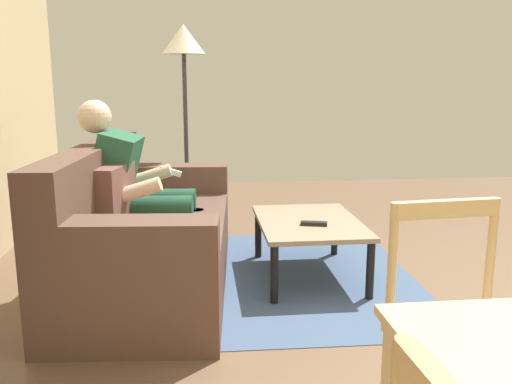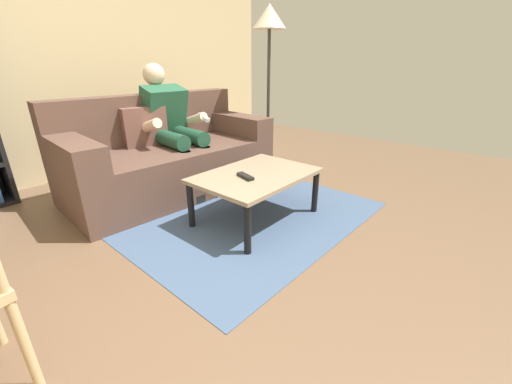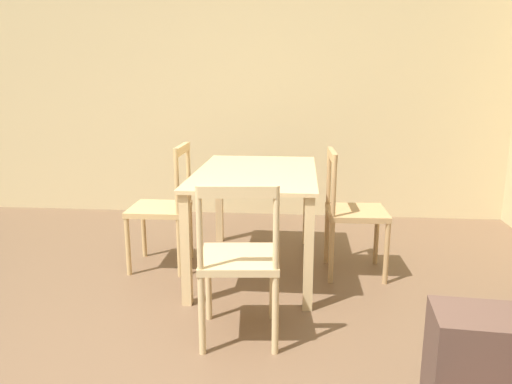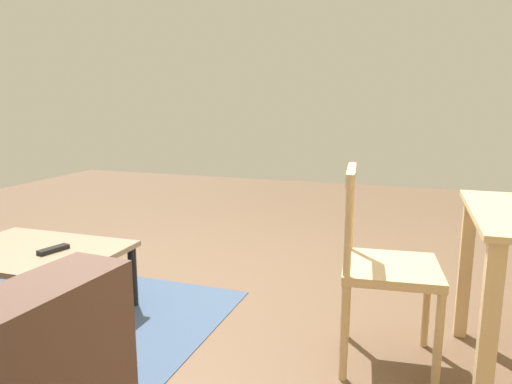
{
  "view_description": "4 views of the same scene",
  "coord_description": "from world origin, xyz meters",
  "px_view_note": "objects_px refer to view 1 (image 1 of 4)",
  "views": [
    {
      "loc": [
        -2.41,
        1.19,
        1.31
      ],
      "look_at": [
        -0.47,
        0.98,
        0.9
      ],
      "focal_mm": 37.48,
      "sensor_mm": 36.0,
      "label": 1
    },
    {
      "loc": [
        -0.79,
        -1.06,
        1.2
      ],
      "look_at": [
        0.99,
        0.47,
        0.24
      ],
      "focal_mm": 22.24,
      "sensor_mm": 36.0,
      "label": 2
    },
    {
      "loc": [
        1.59,
        0.65,
        1.42
      ],
      "look_at": [
        -1.87,
        0.33,
        0.6
      ],
      "focal_mm": 34.34,
      "sensor_mm": 36.0,
      "label": 3
    },
    {
      "loc": [
        -0.95,
        2.4,
        1.19
      ],
      "look_at": [
        -0.47,
        0.98,
        0.9
      ],
      "focal_mm": 32.64,
      "sensor_mm": 36.0,
      "label": 4
    }
  ],
  "objects_px": {
    "coffee_table": "(309,227)",
    "tv_remote": "(314,223)",
    "person_lounging": "(137,188)",
    "floor_lamp": "(184,59)",
    "dining_chair_facing_couch": "(463,343)",
    "couch": "(143,236)"
  },
  "relations": [
    {
      "from": "couch",
      "to": "person_lounging",
      "type": "distance_m",
      "value": 0.31
    },
    {
      "from": "couch",
      "to": "coffee_table",
      "type": "distance_m",
      "value": 1.09
    },
    {
      "from": "floor_lamp",
      "to": "couch",
      "type": "bearing_deg",
      "value": 168.17
    },
    {
      "from": "coffee_table",
      "to": "tv_remote",
      "type": "xyz_separation_m",
      "value": [
        -0.13,
        -0.01,
        0.06
      ]
    },
    {
      "from": "person_lounging",
      "to": "floor_lamp",
      "type": "xyz_separation_m",
      "value": [
        1.14,
        -0.3,
        0.86
      ]
    },
    {
      "from": "floor_lamp",
      "to": "tv_remote",
      "type": "bearing_deg",
      "value": -147.64
    },
    {
      "from": "person_lounging",
      "to": "dining_chair_facing_couch",
      "type": "height_order",
      "value": "person_lounging"
    },
    {
      "from": "person_lounging",
      "to": "floor_lamp",
      "type": "bearing_deg",
      "value": -14.78
    },
    {
      "from": "dining_chair_facing_couch",
      "to": "floor_lamp",
      "type": "bearing_deg",
      "value": 17.58
    },
    {
      "from": "coffee_table",
      "to": "floor_lamp",
      "type": "distance_m",
      "value": 1.84
    },
    {
      "from": "floor_lamp",
      "to": "person_lounging",
      "type": "bearing_deg",
      "value": 165.22
    },
    {
      "from": "couch",
      "to": "dining_chair_facing_couch",
      "type": "xyz_separation_m",
      "value": [
        -1.79,
        -1.22,
        0.12
      ]
    },
    {
      "from": "person_lounging",
      "to": "tv_remote",
      "type": "xyz_separation_m",
      "value": [
        -0.18,
        -1.13,
        -0.22
      ]
    },
    {
      "from": "floor_lamp",
      "to": "dining_chair_facing_couch",
      "type": "bearing_deg",
      "value": -162.42
    },
    {
      "from": "person_lounging",
      "to": "tv_remote",
      "type": "height_order",
      "value": "person_lounging"
    },
    {
      "from": "coffee_table",
      "to": "tv_remote",
      "type": "distance_m",
      "value": 0.14
    },
    {
      "from": "couch",
      "to": "person_lounging",
      "type": "relative_size",
      "value": 1.67
    },
    {
      "from": "coffee_table",
      "to": "dining_chair_facing_couch",
      "type": "xyz_separation_m",
      "value": [
        -1.85,
        -0.13,
        0.11
      ]
    },
    {
      "from": "dining_chair_facing_couch",
      "to": "coffee_table",
      "type": "bearing_deg",
      "value": 4.15
    },
    {
      "from": "coffee_table",
      "to": "tv_remote",
      "type": "relative_size",
      "value": 5.51
    },
    {
      "from": "dining_chair_facing_couch",
      "to": "floor_lamp",
      "type": "height_order",
      "value": "floor_lamp"
    },
    {
      "from": "dining_chair_facing_couch",
      "to": "couch",
      "type": "bearing_deg",
      "value": 34.37
    }
  ]
}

